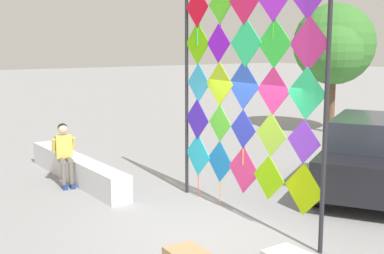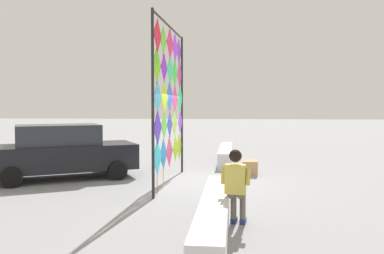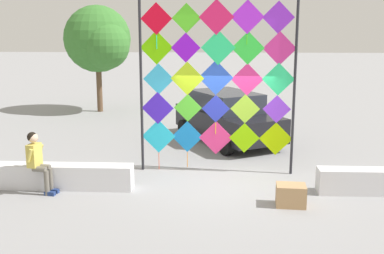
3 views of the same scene
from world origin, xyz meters
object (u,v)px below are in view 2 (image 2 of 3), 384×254
Objects in this scene: kite_display_rack at (170,94)px; seated_vendor at (236,182)px; parked_car at (62,151)px; cardboard_box_large at (250,168)px.

kite_display_rack reaches higher than seated_vendor.
parked_car is at bearing 83.63° from kite_display_rack.
seated_vendor is at bearing -155.03° from kite_display_rack.
kite_display_rack is 3.63m from cardboard_box_large.
kite_display_rack is at bearing 124.44° from cardboard_box_large.
kite_display_rack reaches higher than parked_car.
kite_display_rack is at bearing 24.97° from seated_vendor.
kite_display_rack is 7.26× the size of cardboard_box_large.
kite_display_rack reaches higher than cardboard_box_large.
parked_car reaches higher than seated_vendor.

